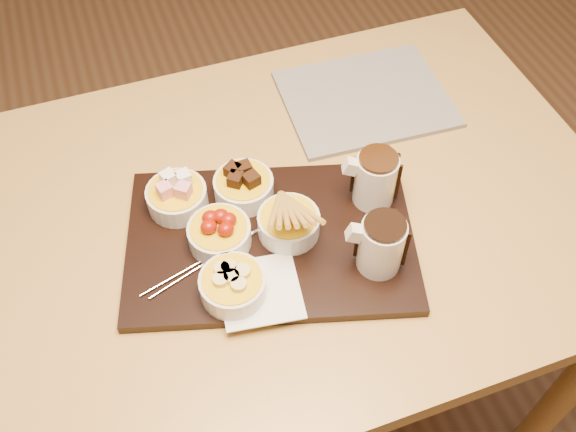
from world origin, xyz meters
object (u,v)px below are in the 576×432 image
object	(u,v)px
serving_board	(271,240)
newspaper	(365,99)
dining_table	(269,244)
pitcher_milk_chocolate	(375,180)
pitcher_dark_chocolate	(381,245)
bowl_strawberries	(220,235)

from	to	relation	value
serving_board	newspaper	distance (m)	0.39
newspaper	dining_table	bearing A→B (deg)	-140.71
serving_board	pitcher_milk_chocolate	bearing A→B (deg)	21.80
serving_board	pitcher_milk_chocolate	xyz separation A→B (m)	(0.19, 0.02, 0.06)
pitcher_dark_chocolate	pitcher_milk_chocolate	world-z (taller)	same
newspaper	pitcher_milk_chocolate	bearing A→B (deg)	-108.48
bowl_strawberries	pitcher_dark_chocolate	bearing A→B (deg)	-28.74
dining_table	bowl_strawberries	xyz separation A→B (m)	(-0.10, -0.05, 0.14)
serving_board	newspaper	bearing A→B (deg)	58.80
serving_board	pitcher_dark_chocolate	distance (m)	0.18
pitcher_dark_chocolate	pitcher_milk_chocolate	bearing A→B (deg)	85.60
dining_table	pitcher_milk_chocolate	size ratio (longest dim) A/B	12.74
serving_board	pitcher_milk_chocolate	size ratio (longest dim) A/B	4.88
bowl_strawberries	newspaper	bearing A→B (deg)	34.03
serving_board	bowl_strawberries	size ratio (longest dim) A/B	4.60
pitcher_dark_chocolate	newspaper	size ratio (longest dim) A/B	0.30
pitcher_dark_chocolate	dining_table	bearing A→B (deg)	142.48
dining_table	serving_board	distance (m)	0.13
dining_table	pitcher_dark_chocolate	world-z (taller)	pitcher_dark_chocolate
pitcher_dark_chocolate	serving_board	bearing A→B (deg)	160.02
dining_table	newspaper	distance (m)	0.35
pitcher_dark_chocolate	bowl_strawberries	bearing A→B (deg)	167.35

